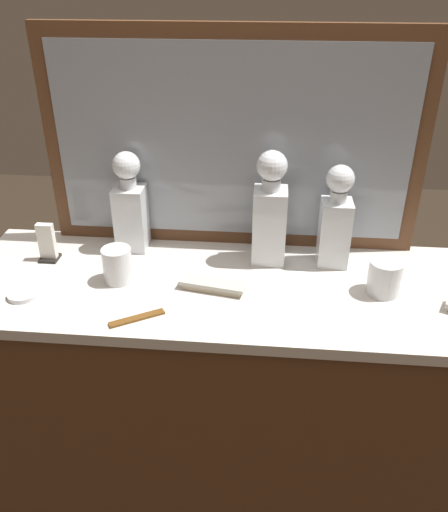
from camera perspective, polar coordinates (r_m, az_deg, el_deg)
The scene contains 12 objects.
ground_plane at distance 2.02m, azimuth 0.00°, elevation -25.31°, with size 6.00×6.00×0.00m, color #2D2319.
dresser at distance 1.66m, azimuth 0.00°, elevation -16.23°, with size 1.40×0.50×0.91m.
dresser_mirror at distance 1.46m, azimuth 0.86°, elevation 12.16°, with size 1.04×0.03×0.60m.
crystal_decanter_far_right at distance 1.51m, azimuth -10.09°, elevation 4.83°, with size 0.08×0.08×0.29m.
crystal_decanter_front at distance 1.44m, azimuth 11.95°, elevation 3.21°, with size 0.08×0.08×0.28m.
crystal_decanter_center at distance 1.42m, azimuth 4.98°, elevation 4.09°, with size 0.09×0.09×0.32m.
crystal_tumbler_far_right at distance 1.37m, azimuth 16.98°, elevation -2.38°, with size 0.08×0.08×0.09m.
crystal_tumbler_far_left at distance 1.39m, azimuth -11.48°, elevation -1.11°, with size 0.08×0.08×0.09m.
silver_brush_far_left at distance 1.34m, azimuth -1.23°, elevation -3.19°, with size 0.18×0.08×0.02m.
porcelain_dish at distance 1.41m, azimuth -20.97°, elevation -3.91°, with size 0.08×0.08×0.01m.
tortoiseshell_comb at distance 1.26m, azimuth -9.42°, elevation -6.67°, with size 0.12×0.09×0.01m.
napkin_holder at distance 1.54m, azimuth -18.60°, elevation 1.15°, with size 0.05×0.05×0.11m.
Camera 1 is at (0.11, -1.15, 1.65)m, focal length 36.88 mm.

